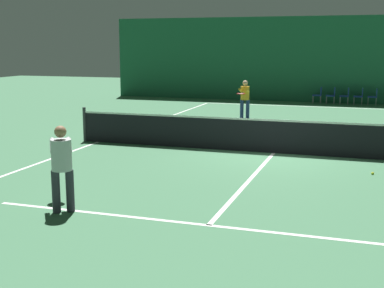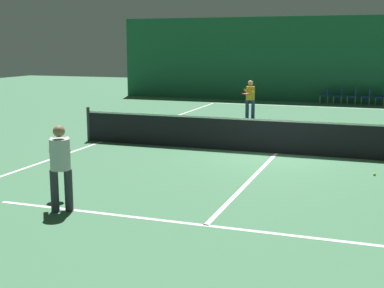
{
  "view_description": "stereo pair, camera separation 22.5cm",
  "coord_description": "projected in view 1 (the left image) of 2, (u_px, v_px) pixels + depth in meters",
  "views": [
    {
      "loc": [
        2.42,
        -14.63,
        2.99
      ],
      "look_at": [
        -1.08,
        -4.02,
        0.91
      ],
      "focal_mm": 50.0,
      "sensor_mm": 36.0,
      "label": 1
    },
    {
      "loc": [
        2.64,
        -14.55,
        2.99
      ],
      "look_at": [
        -1.08,
        -4.02,
        0.91
      ],
      "focal_mm": 50.0,
      "sensor_mm": 36.0,
      "label": 2
    }
  ],
  "objects": [
    {
      "name": "courtside_chair_4",
      "position": [
        374.0,
        95.0,
        26.67
      ],
      "size": [
        0.44,
        0.44,
        0.84
      ],
      "rotation": [
        0.0,
        0.0,
        -1.57
      ],
      "color": "#99999E",
      "rests_on": "ground"
    },
    {
      "name": "courtside_chair_1",
      "position": [
        332.0,
        94.0,
        27.3
      ],
      "size": [
        0.44,
        0.44,
        0.84
      ],
      "rotation": [
        0.0,
        0.0,
        -1.57
      ],
      "color": "#99999E",
      "rests_on": "ground"
    },
    {
      "name": "player_near",
      "position": [
        62.0,
        162.0,
        9.58
      ],
      "size": [
        1.01,
        1.29,
        1.58
      ],
      "rotation": [
        0.0,
        0.0,
        2.15
      ],
      "color": "#2D2D38",
      "rests_on": "ground"
    },
    {
      "name": "courtside_chair_0",
      "position": [
        319.0,
        94.0,
        27.51
      ],
      "size": [
        0.44,
        0.44,
        0.84
      ],
      "rotation": [
        0.0,
        0.0,
        -1.57
      ],
      "color": "#99999E",
      "rests_on": "ground"
    },
    {
      "name": "ground_plane",
      "position": [
        274.0,
        153.0,
        14.95
      ],
      "size": [
        60.0,
        60.0,
        0.0
      ],
      "primitive_type": "plane",
      "color": "#3D704C"
    },
    {
      "name": "courtside_chair_2",
      "position": [
        346.0,
        95.0,
        27.09
      ],
      "size": [
        0.44,
        0.44,
        0.84
      ],
      "rotation": [
        0.0,
        0.0,
        -1.57
      ],
      "color": "#99999E",
      "rests_on": "ground"
    },
    {
      "name": "court_line_centre",
      "position": [
        274.0,
        153.0,
        14.95
      ],
      "size": [
        0.1,
        12.8,
        0.0
      ],
      "color": "white",
      "rests_on": "ground"
    },
    {
      "name": "tennis_net",
      "position": [
        274.0,
        135.0,
        14.85
      ],
      "size": [
        12.0,
        0.1,
        1.07
      ],
      "color": "black",
      "rests_on": "ground"
    },
    {
      "name": "player_far",
      "position": [
        245.0,
        96.0,
        21.79
      ],
      "size": [
        0.42,
        1.32,
        1.56
      ],
      "rotation": [
        0.0,
        0.0,
        -1.52
      ],
      "color": "navy",
      "rests_on": "ground"
    },
    {
      "name": "tennis_ball",
      "position": [
        373.0,
        173.0,
        12.47
      ],
      "size": [
        0.07,
        0.07,
        0.07
      ],
      "color": "#D1DB33",
      "rests_on": "ground"
    },
    {
      "name": "court_line_service_near",
      "position": [
        209.0,
        225.0,
        8.97
      ],
      "size": [
        8.25,
        0.1,
        0.0
      ],
      "color": "white",
      "rests_on": "ground"
    },
    {
      "name": "court_line_service_far",
      "position": [
        302.0,
        122.0,
        20.92
      ],
      "size": [
        8.25,
        0.1,
        0.0
      ],
      "color": "white",
      "rests_on": "ground"
    },
    {
      "name": "backdrop_curtain",
      "position": [
        321.0,
        60.0,
        27.7
      ],
      "size": [
        23.0,
        0.12,
        4.44
      ],
      "color": "#1E5B3D",
      "rests_on": "ground"
    },
    {
      "name": "courtside_chair_3",
      "position": [
        360.0,
        95.0,
        26.88
      ],
      "size": [
        0.44,
        0.44,
        0.84
      ],
      "rotation": [
        0.0,
        0.0,
        -1.57
      ],
      "color": "#99999E",
      "rests_on": "ground"
    },
    {
      "name": "court_line_sideline_left",
      "position": [
        98.0,
        142.0,
        16.64
      ],
      "size": [
        0.1,
        23.8,
        0.0
      ],
      "color": "white",
      "rests_on": "ground"
    },
    {
      "name": "court_line_baseline_far",
      "position": [
        315.0,
        107.0,
        26.06
      ],
      "size": [
        11.0,
        0.1,
        0.0
      ],
      "color": "white",
      "rests_on": "ground"
    }
  ]
}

